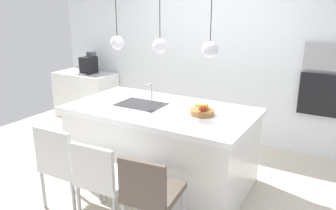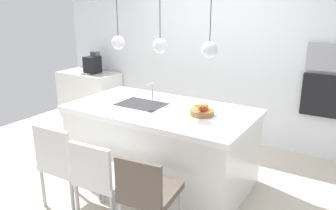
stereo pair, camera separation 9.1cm
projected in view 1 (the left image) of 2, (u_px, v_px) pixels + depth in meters
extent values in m
plane|color=beige|center=(161.00, 178.00, 4.09)|extent=(6.60, 6.60, 0.00)
cube|color=white|center=(217.00, 54.00, 5.07)|extent=(6.00, 0.10, 2.60)
cube|color=white|center=(161.00, 146.00, 3.96)|extent=(2.07, 1.09, 0.83)
cube|color=white|center=(160.00, 110.00, 3.83)|extent=(2.13, 1.15, 0.06)
cube|color=#2D2D30|center=(141.00, 105.00, 3.96)|extent=(0.56, 0.40, 0.02)
cylinder|color=silver|center=(152.00, 91.00, 4.12)|extent=(0.02, 0.02, 0.22)
cylinder|color=silver|center=(148.00, 84.00, 4.03)|extent=(0.02, 0.16, 0.02)
cylinder|color=#9E6B38|center=(202.00, 112.00, 3.58)|extent=(0.26, 0.26, 0.06)
sphere|color=olive|center=(202.00, 107.00, 3.55)|extent=(0.07, 0.07, 0.07)
sphere|color=olive|center=(201.00, 107.00, 3.56)|extent=(0.07, 0.07, 0.07)
sphere|color=#B22D1E|center=(203.00, 109.00, 3.52)|extent=(0.07, 0.07, 0.07)
sphere|color=orange|center=(205.00, 107.00, 3.57)|extent=(0.07, 0.07, 0.07)
ellipsoid|color=yellow|center=(201.00, 106.00, 3.52)|extent=(0.13, 0.18, 0.08)
cube|color=white|center=(86.00, 95.00, 6.18)|extent=(1.10, 0.60, 0.83)
cube|color=black|center=(89.00, 65.00, 5.96)|extent=(0.20, 0.28, 0.30)
cube|color=gray|center=(82.00, 74.00, 5.86)|extent=(0.16, 0.08, 0.02)
cube|color=#4C515B|center=(91.00, 54.00, 5.97)|extent=(0.14, 0.11, 0.08)
cube|color=#9E9EA3|center=(327.00, 57.00, 4.25)|extent=(0.54, 0.08, 0.34)
cube|color=black|center=(321.00, 95.00, 4.40)|extent=(0.56, 0.08, 0.56)
cube|color=silver|center=(70.00, 165.00, 3.43)|extent=(0.49, 0.46, 0.06)
cube|color=silver|center=(53.00, 151.00, 3.18)|extent=(0.45, 0.06, 0.43)
cylinder|color=#B2B2B7|center=(99.00, 182.00, 3.57)|extent=(0.04, 0.04, 0.42)
cylinder|color=#B2B2B7|center=(70.00, 173.00, 3.75)|extent=(0.04, 0.04, 0.42)
cylinder|color=#B2B2B7|center=(74.00, 200.00, 3.24)|extent=(0.04, 0.04, 0.42)
cylinder|color=#B2B2B7|center=(43.00, 190.00, 3.43)|extent=(0.04, 0.04, 0.42)
cube|color=silver|center=(108.00, 178.00, 3.18)|extent=(0.50, 0.49, 0.06)
cube|color=silver|center=(93.00, 166.00, 2.94)|extent=(0.45, 0.07, 0.38)
cylinder|color=#B2B2B7|center=(138.00, 195.00, 3.34)|extent=(0.04, 0.04, 0.42)
cylinder|color=#B2B2B7|center=(105.00, 185.00, 3.51)|extent=(0.04, 0.04, 0.42)
cylinder|color=#B2B2B7|center=(79.00, 205.00, 3.17)|extent=(0.04, 0.04, 0.42)
cube|color=brown|center=(154.00, 192.00, 2.93)|extent=(0.50, 0.52, 0.06)
cube|color=brown|center=(142.00, 182.00, 2.68)|extent=(0.42, 0.09, 0.36)
cylinder|color=#B2B2B7|center=(183.00, 208.00, 3.11)|extent=(0.04, 0.04, 0.43)
cylinder|color=#B2B2B7|center=(146.00, 199.00, 3.26)|extent=(0.04, 0.04, 0.43)
sphere|color=silver|center=(117.00, 43.00, 3.90)|extent=(0.17, 0.17, 0.17)
cylinder|color=black|center=(116.00, 9.00, 3.79)|extent=(0.01, 0.01, 0.60)
sphere|color=silver|center=(160.00, 46.00, 3.62)|extent=(0.17, 0.17, 0.17)
cylinder|color=black|center=(160.00, 9.00, 3.51)|extent=(0.01, 0.01, 0.60)
sphere|color=silver|center=(210.00, 50.00, 3.34)|extent=(0.17, 0.17, 0.17)
cylinder|color=black|center=(211.00, 10.00, 3.23)|extent=(0.01, 0.01, 0.60)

